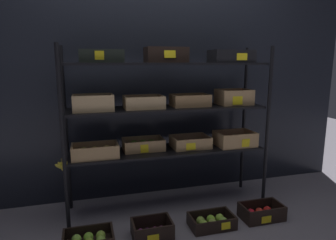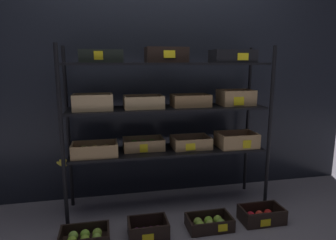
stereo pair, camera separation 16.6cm
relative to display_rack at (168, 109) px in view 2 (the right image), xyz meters
The scene contains 7 objects.
ground_plane 0.93m from the display_rack, 47.87° to the left, with size 10.00×10.00×0.00m, color slate.
storefront_wall 0.54m from the display_rack, 89.62° to the left, with size 4.16×0.12×2.56m, color black.
display_rack is the anchor object (origin of this frame).
crate_ground_apple_green 1.23m from the display_rack, 148.98° to the right, with size 0.37×0.25×0.10m.
crate_ground_plum 1.02m from the display_rack, 119.28° to the right, with size 0.31×0.22×0.13m.
crate_ground_center_apple_green 1.02m from the display_rack, 60.11° to the right, with size 0.36×0.23×0.10m.
crate_ground_apple_red 1.21m from the display_rack, 31.00° to the right, with size 0.36×0.22×0.13m.
Camera 2 is at (-0.54, -2.55, 1.34)m, focal length 31.98 mm.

